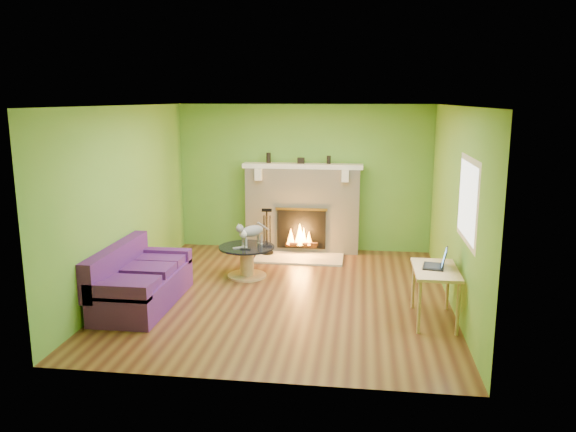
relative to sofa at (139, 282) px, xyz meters
name	(u,v)px	position (x,y,z in m)	size (l,w,h in m)	color
floor	(285,294)	(1.86, 0.63, -0.31)	(5.00, 5.00, 0.00)	#522917
ceiling	(284,106)	(1.86, 0.63, 2.29)	(5.00, 5.00, 0.00)	white
wall_back	(304,178)	(1.86, 3.13, 0.99)	(5.00, 5.00, 0.00)	#5D9831
wall_front	(247,252)	(1.86, -1.87, 0.99)	(5.00, 5.00, 0.00)	#5D9831
wall_left	(126,199)	(-0.39, 0.63, 0.99)	(5.00, 5.00, 0.00)	#5D9831
wall_right	(455,207)	(4.11, 0.63, 0.99)	(5.00, 5.00, 0.00)	#5D9831
window_frame	(468,201)	(4.10, -0.27, 1.24)	(1.20, 1.20, 0.00)	silver
window_pane	(467,201)	(4.09, -0.27, 1.24)	(1.06, 1.06, 0.00)	white
fireplace	(302,209)	(1.86, 2.94, 0.47)	(2.10, 0.46, 1.58)	beige
hearth	(299,258)	(1.86, 2.43, -0.29)	(1.50, 0.75, 0.03)	beige
mantel	(303,166)	(1.86, 2.92, 1.23)	(2.10, 0.28, 0.08)	white
sofa	(139,282)	(0.00, 0.00, 0.00)	(0.85, 1.77, 0.79)	#4D1A65
coffee_table	(247,259)	(1.18, 1.34, -0.03)	(0.85, 0.85, 0.48)	tan
desk	(435,275)	(3.81, -0.08, 0.28)	(0.53, 0.91, 0.67)	tan
cat	(252,234)	(1.26, 1.39, 0.36)	(0.22, 0.60, 0.38)	slate
remote_silver	(238,248)	(1.08, 1.22, 0.18)	(0.17, 0.04, 0.02)	gray
remote_black	(245,249)	(1.20, 1.16, 0.18)	(0.16, 0.04, 0.02)	black
laptop	(434,258)	(3.79, -0.03, 0.49)	(0.28, 0.32, 0.24)	black
fire_tools	(267,231)	(1.28, 2.58, 0.13)	(0.22, 0.22, 0.81)	black
mantel_vase_left	(269,158)	(1.25, 2.95, 1.36)	(0.08, 0.08, 0.18)	black
mantel_vase_right	(329,160)	(2.31, 2.95, 1.34)	(0.07, 0.07, 0.14)	black
mantel_box	(301,161)	(1.83, 2.95, 1.32)	(0.12, 0.08, 0.10)	black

